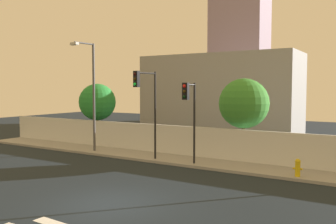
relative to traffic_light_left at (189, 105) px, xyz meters
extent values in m
plane|color=black|center=(0.42, -7.07, -3.38)|extent=(80.00, 80.00, 0.00)
cube|color=gray|center=(0.42, 1.13, -3.31)|extent=(36.00, 2.40, 0.15)
cube|color=silver|center=(0.42, 2.42, -2.33)|extent=(36.00, 0.18, 1.80)
cube|color=silver|center=(0.34, -9.47, -3.38)|extent=(1.82, 0.52, 0.01)
cylinder|color=black|center=(0.04, 0.48, -1.02)|extent=(0.12, 0.12, 4.43)
cylinder|color=black|center=(0.01, 0.06, 1.10)|extent=(0.16, 0.86, 0.08)
cube|color=black|center=(-0.03, -0.37, 0.75)|extent=(0.36, 0.23, 0.90)
sphere|color=red|center=(-0.04, -0.49, 1.02)|extent=(0.18, 0.18, 0.18)
sphere|color=#33260A|center=(-0.04, -0.49, 0.74)|extent=(0.18, 0.18, 0.18)
sphere|color=black|center=(-0.04, -0.49, 0.46)|extent=(0.18, 0.18, 0.18)
cylinder|color=black|center=(-2.54, 0.48, -0.68)|extent=(0.12, 0.12, 5.10)
cylinder|color=black|center=(-2.68, -0.23, 1.77)|extent=(0.36, 1.44, 0.08)
cube|color=black|center=(-2.82, -0.94, 1.42)|extent=(0.37, 0.26, 0.90)
sphere|color=black|center=(-2.84, -1.06, 1.69)|extent=(0.18, 0.18, 0.18)
sphere|color=#33260A|center=(-2.84, -1.06, 1.41)|extent=(0.18, 0.18, 0.18)
sphere|color=#19F24C|center=(-2.84, -1.06, 1.13)|extent=(0.18, 0.18, 0.18)
cylinder|color=#4C4C51|center=(-7.52, 0.68, 0.30)|extent=(0.16, 0.16, 7.06)
cylinder|color=#4C4C51|center=(-7.61, -0.06, 3.77)|extent=(0.28, 1.50, 0.10)
cube|color=beige|center=(-7.70, -0.80, 3.67)|extent=(0.62, 0.31, 0.16)
cylinder|color=gold|center=(5.57, 0.37, -2.90)|extent=(0.24, 0.24, 0.67)
sphere|color=gold|center=(5.57, 0.37, -2.52)|extent=(0.26, 0.26, 0.26)
cylinder|color=gold|center=(5.40, 0.37, -2.86)|extent=(0.10, 0.09, 0.09)
cylinder|color=gold|center=(5.74, 0.37, -2.86)|extent=(0.10, 0.09, 0.09)
cylinder|color=brown|center=(-9.96, 3.66, -2.15)|extent=(0.21, 0.21, 2.47)
sphere|color=#258334|center=(-9.96, 3.66, -0.14)|extent=(2.81, 2.81, 2.81)
cylinder|color=brown|center=(1.71, 3.66, -2.10)|extent=(0.22, 0.22, 2.56)
sphere|color=#378530|center=(1.71, 3.66, 0.00)|extent=(2.99, 2.99, 2.99)
cube|color=gray|center=(-5.39, 16.42, 0.41)|extent=(15.32, 6.00, 7.58)
cube|color=gray|center=(-7.90, 28.42, 10.10)|extent=(6.85, 5.00, 26.97)
camera|label=1|loc=(9.18, -17.10, 0.89)|focal=38.77mm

